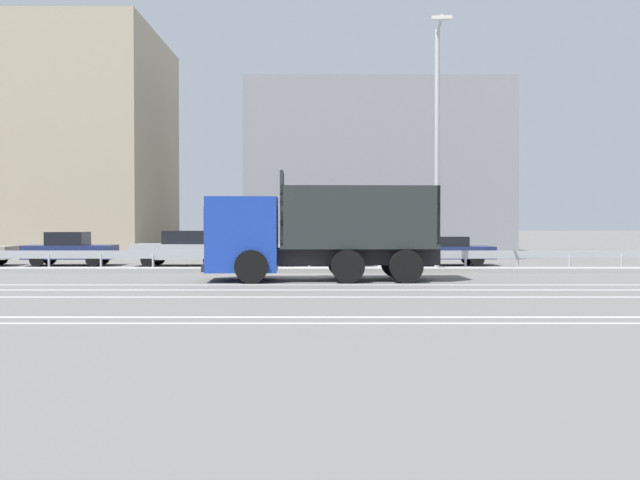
{
  "coord_description": "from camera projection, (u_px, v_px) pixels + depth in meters",
  "views": [
    {
      "loc": [
        0.42,
        -26.67,
        1.85
      ],
      "look_at": [
        0.4,
        -0.41,
        1.27
      ],
      "focal_mm": 42.0,
      "sensor_mm": 36.0,
      "label": 1
    }
  ],
  "objects": [
    {
      "name": "background_building_1",
      "position": [
        374.0,
        174.0,
        44.31
      ],
      "size": [
        14.25,
        11.67,
        9.52
      ],
      "primitive_type": "cube",
      "color": "gray",
      "rests_on": "ground_plane"
    },
    {
      "name": "parked_car_6",
      "position": [
        443.0,
        250.0,
        32.98
      ],
      "size": [
        4.57,
        2.04,
        1.28
      ],
      "rotation": [
        0.0,
        0.0,
        1.63
      ],
      "color": "navy",
      "rests_on": "ground_plane"
    },
    {
      "name": "lane_strip_2",
      "position": [
        325.0,
        297.0,
        18.8
      ],
      "size": [
        70.83,
        0.16,
        0.01
      ],
      "primitive_type": "cube",
      "color": "silver",
      "rests_on": "ground_plane"
    },
    {
      "name": "ground_plane",
      "position": [
        309.0,
        275.0,
        26.7
      ],
      "size": [
        320.0,
        320.0,
        0.0
      ],
      "primitive_type": "plane",
      "color": "#605E5B"
    },
    {
      "name": "median_guardrail",
      "position": [
        310.0,
        256.0,
        29.61
      ],
      "size": [
        70.83,
        0.09,
        0.78
      ],
      "color": "#9EA0A5",
      "rests_on": "ground_plane"
    },
    {
      "name": "lane_strip_0",
      "position": [
        324.0,
        285.0,
        22.51
      ],
      "size": [
        70.83,
        0.16,
        0.01
      ],
      "primitive_type": "cube",
      "color": "silver",
      "rests_on": "ground_plane"
    },
    {
      "name": "parked_car_4",
      "position": [
        185.0,
        248.0,
        32.58
      ],
      "size": [
        4.4,
        2.02,
        1.54
      ],
      "rotation": [
        0.0,
        0.0,
        1.52
      ],
      "color": "#A3A3A8",
      "rests_on": "ground_plane"
    },
    {
      "name": "lane_strip_1",
      "position": [
        324.0,
        290.0,
        20.8
      ],
      "size": [
        70.83,
        0.16,
        0.01
      ],
      "primitive_type": "cube",
      "color": "silver",
      "rests_on": "ground_plane"
    },
    {
      "name": "church_tower",
      "position": [
        443.0,
        172.0,
        56.39
      ],
      "size": [
        3.6,
        3.6,
        12.68
      ],
      "color": "silver",
      "rests_on": "ground_plane"
    },
    {
      "name": "dump_truck",
      "position": [
        291.0,
        239.0,
        24.25
      ],
      "size": [
        7.59,
        2.83,
        3.51
      ],
      "rotation": [
        0.0,
        0.0,
        1.6
      ],
      "color": "#19389E",
      "rests_on": "ground_plane"
    },
    {
      "name": "background_building_0",
      "position": [
        35.0,
        145.0,
        45.7
      ],
      "size": [
        15.41,
        12.58,
        13.28
      ],
      "primitive_type": "cube",
      "color": "tan",
      "rests_on": "ground_plane"
    },
    {
      "name": "lane_strip_4",
      "position": [
        326.0,
        323.0,
        13.85
      ],
      "size": [
        70.83,
        0.16,
        0.01
      ],
      "primitive_type": "cube",
      "color": "silver",
      "rests_on": "ground_plane"
    },
    {
      "name": "street_lamp_1",
      "position": [
        438.0,
        136.0,
        28.03
      ],
      "size": [
        0.72,
        2.68,
        9.16
      ],
      "color": "#ADADB2",
      "rests_on": "ground_plane"
    },
    {
      "name": "parked_car_3",
      "position": [
        71.0,
        249.0,
        32.88
      ],
      "size": [
        3.9,
        2.03,
        1.48
      ],
      "rotation": [
        0.0,
        0.0,
        -1.53
      ],
      "color": "navy",
      "rests_on": "ground_plane"
    },
    {
      "name": "median_island",
      "position": [
        310.0,
        270.0,
        28.26
      ],
      "size": [
        38.95,
        1.1,
        0.18
      ],
      "primitive_type": "cube",
      "color": "gray",
      "rests_on": "ground_plane"
    },
    {
      "name": "parked_car_5",
      "position": [
        317.0,
        248.0,
        32.98
      ],
      "size": [
        4.31,
        2.03,
        1.51
      ],
      "rotation": [
        0.0,
        0.0,
        -1.59
      ],
      "color": "#A3A3A8",
      "rests_on": "ground_plane"
    },
    {
      "name": "lane_strip_3",
      "position": [
        326.0,
        317.0,
        14.77
      ],
      "size": [
        70.83,
        0.16,
        0.01
      ],
      "primitive_type": "cube",
      "color": "silver",
      "rests_on": "ground_plane"
    },
    {
      "name": "median_road_sign",
      "position": [
        381.0,
        239.0,
        28.23
      ],
      "size": [
        0.85,
        0.16,
        2.34
      ],
      "color": "white",
      "rests_on": "ground_plane"
    }
  ]
}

